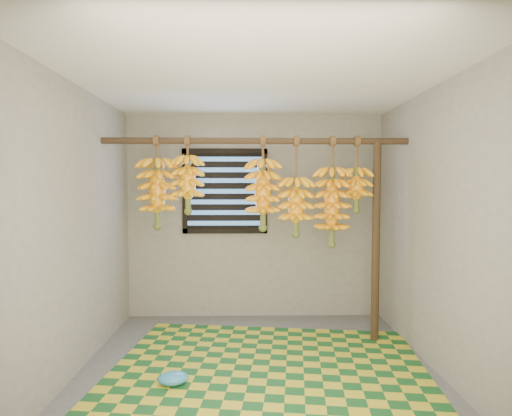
{
  "coord_description": "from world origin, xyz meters",
  "views": [
    {
      "loc": [
        -0.07,
        -3.23,
        1.55
      ],
      "look_at": [
        0.0,
        0.55,
        1.35
      ],
      "focal_mm": 28.0,
      "sensor_mm": 36.0,
      "label": 1
    }
  ],
  "objects_px": {
    "woven_mat": "(268,373)",
    "banana_bunch_d": "(263,194)",
    "banana_bunch_a": "(188,184)",
    "banana_bunch_e": "(332,207)",
    "plastic_bag": "(173,378)",
    "banana_bunch_c": "(296,207)",
    "banana_bunch_b": "(157,193)",
    "support_post": "(376,242)",
    "banana_bunch_f": "(356,190)"
  },
  "relations": [
    {
      "from": "woven_mat",
      "to": "banana_bunch_d",
      "type": "xyz_separation_m",
      "value": [
        -0.02,
        0.69,
        1.47
      ]
    },
    {
      "from": "woven_mat",
      "to": "banana_bunch_a",
      "type": "relative_size",
      "value": 3.48
    },
    {
      "from": "woven_mat",
      "to": "banana_bunch_e",
      "type": "relative_size",
      "value": 2.42
    },
    {
      "from": "plastic_bag",
      "to": "banana_bunch_c",
      "type": "height_order",
      "value": "banana_bunch_c"
    },
    {
      "from": "woven_mat",
      "to": "banana_bunch_b",
      "type": "bearing_deg",
      "value": 146.84
    },
    {
      "from": "woven_mat",
      "to": "banana_bunch_c",
      "type": "height_order",
      "value": "banana_bunch_c"
    },
    {
      "from": "support_post",
      "to": "banana_bunch_a",
      "type": "distance_m",
      "value": 1.95
    },
    {
      "from": "support_post",
      "to": "banana_bunch_a",
      "type": "xyz_separation_m",
      "value": [
        -1.87,
        0.0,
        0.58
      ]
    },
    {
      "from": "banana_bunch_a",
      "to": "banana_bunch_f",
      "type": "relative_size",
      "value": 1.02
    },
    {
      "from": "banana_bunch_b",
      "to": "banana_bunch_d",
      "type": "relative_size",
      "value": 0.98
    },
    {
      "from": "woven_mat",
      "to": "banana_bunch_c",
      "type": "distance_m",
      "value": 1.55
    },
    {
      "from": "banana_bunch_e",
      "to": "banana_bunch_f",
      "type": "distance_m",
      "value": 0.3
    },
    {
      "from": "banana_bunch_b",
      "to": "support_post",
      "type": "bearing_deg",
      "value": 0.0
    },
    {
      "from": "plastic_bag",
      "to": "banana_bunch_f",
      "type": "distance_m",
      "value": 2.38
    },
    {
      "from": "banana_bunch_d",
      "to": "plastic_bag",
      "type": "bearing_deg",
      "value": -129.53
    },
    {
      "from": "banana_bunch_b",
      "to": "woven_mat",
      "type": "bearing_deg",
      "value": -33.16
    },
    {
      "from": "woven_mat",
      "to": "banana_bunch_e",
      "type": "distance_m",
      "value": 1.65
    },
    {
      "from": "banana_bunch_e",
      "to": "banana_bunch_f",
      "type": "bearing_deg",
      "value": 0.0
    },
    {
      "from": "woven_mat",
      "to": "support_post",
      "type": "bearing_deg",
      "value": 31.98
    },
    {
      "from": "plastic_bag",
      "to": "banana_bunch_f",
      "type": "relative_size",
      "value": 0.32
    },
    {
      "from": "plastic_bag",
      "to": "banana_bunch_e",
      "type": "relative_size",
      "value": 0.22
    },
    {
      "from": "plastic_bag",
      "to": "banana_bunch_d",
      "type": "relative_size",
      "value": 0.26
    },
    {
      "from": "woven_mat",
      "to": "plastic_bag",
      "type": "bearing_deg",
      "value": -165.47
    },
    {
      "from": "woven_mat",
      "to": "banana_bunch_f",
      "type": "relative_size",
      "value": 3.54
    },
    {
      "from": "support_post",
      "to": "woven_mat",
      "type": "relative_size",
      "value": 0.76
    },
    {
      "from": "banana_bunch_d",
      "to": "banana_bunch_b",
      "type": "bearing_deg",
      "value": -180.0
    },
    {
      "from": "banana_bunch_b",
      "to": "banana_bunch_e",
      "type": "distance_m",
      "value": 1.73
    },
    {
      "from": "banana_bunch_c",
      "to": "banana_bunch_f",
      "type": "relative_size",
      "value": 1.32
    },
    {
      "from": "woven_mat",
      "to": "banana_bunch_b",
      "type": "xyz_separation_m",
      "value": [
        -1.06,
        0.69,
        1.48
      ]
    },
    {
      "from": "banana_bunch_f",
      "to": "banana_bunch_e",
      "type": "bearing_deg",
      "value": 180.0
    },
    {
      "from": "support_post",
      "to": "banana_bunch_f",
      "type": "relative_size",
      "value": 2.67
    },
    {
      "from": "support_post",
      "to": "banana_bunch_e",
      "type": "relative_size",
      "value": 1.83
    },
    {
      "from": "banana_bunch_b",
      "to": "banana_bunch_f",
      "type": "xyz_separation_m",
      "value": [
        1.97,
        0.0,
        0.04
      ]
    },
    {
      "from": "support_post",
      "to": "banana_bunch_e",
      "type": "xyz_separation_m",
      "value": [
        -0.44,
        0.0,
        0.35
      ]
    },
    {
      "from": "banana_bunch_d",
      "to": "support_post",
      "type": "bearing_deg",
      "value": 0.0
    },
    {
      "from": "woven_mat",
      "to": "banana_bunch_c",
      "type": "relative_size",
      "value": 2.67
    },
    {
      "from": "banana_bunch_a",
      "to": "support_post",
      "type": "bearing_deg",
      "value": 0.0
    },
    {
      "from": "plastic_bag",
      "to": "banana_bunch_c",
      "type": "xyz_separation_m",
      "value": [
        1.06,
        0.89,
        1.3
      ]
    },
    {
      "from": "support_post",
      "to": "woven_mat",
      "type": "xyz_separation_m",
      "value": [
        -1.11,
        -0.69,
        -0.99
      ]
    },
    {
      "from": "banana_bunch_b",
      "to": "banana_bunch_c",
      "type": "bearing_deg",
      "value": 0.0
    },
    {
      "from": "banana_bunch_c",
      "to": "banana_bunch_d",
      "type": "height_order",
      "value": "same"
    },
    {
      "from": "plastic_bag",
      "to": "banana_bunch_a",
      "type": "xyz_separation_m",
      "value": [
        -0.01,
        0.89,
        1.52
      ]
    },
    {
      "from": "banana_bunch_b",
      "to": "banana_bunch_d",
      "type": "distance_m",
      "value": 1.04
    },
    {
      "from": "support_post",
      "to": "banana_bunch_f",
      "type": "bearing_deg",
      "value": 180.0
    },
    {
      "from": "support_post",
      "to": "banana_bunch_b",
      "type": "xyz_separation_m",
      "value": [
        -2.17,
        -0.0,
        0.49
      ]
    },
    {
      "from": "woven_mat",
      "to": "banana_bunch_d",
      "type": "distance_m",
      "value": 1.63
    },
    {
      "from": "banana_bunch_b",
      "to": "banana_bunch_f",
      "type": "bearing_deg",
      "value": 0.0
    },
    {
      "from": "banana_bunch_d",
      "to": "banana_bunch_e",
      "type": "bearing_deg",
      "value": 0.0
    },
    {
      "from": "banana_bunch_f",
      "to": "banana_bunch_d",
      "type": "bearing_deg",
      "value": 180.0
    },
    {
      "from": "banana_bunch_b",
      "to": "banana_bunch_f",
      "type": "distance_m",
      "value": 1.97
    }
  ]
}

